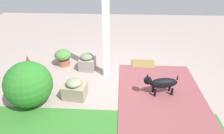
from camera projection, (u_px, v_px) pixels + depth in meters
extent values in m
plane|color=gray|center=(113.00, 81.00, 4.57)|extent=(12.00, 12.00, 0.00)
cube|color=brown|center=(160.00, 93.00, 4.15)|extent=(1.80, 2.40, 0.02)
cube|color=white|center=(106.00, 28.00, 4.22)|extent=(0.15, 0.15, 2.44)
cube|color=gray|center=(87.00, 64.00, 4.99)|extent=(0.42, 0.40, 0.31)
ellipsoid|color=slate|center=(87.00, 57.00, 4.88)|extent=(0.33, 0.33, 0.15)
cube|color=gray|center=(75.00, 91.00, 3.99)|extent=(0.51, 0.41, 0.31)
ellipsoid|color=gray|center=(74.00, 83.00, 3.88)|extent=(0.32, 0.32, 0.15)
sphere|color=#297124|center=(29.00, 84.00, 3.68)|extent=(0.91, 0.91, 0.91)
cylinder|color=#9B593E|center=(64.00, 62.00, 5.21)|extent=(0.32, 0.32, 0.18)
ellipsoid|color=#487C3B|center=(63.00, 55.00, 5.11)|extent=(0.45, 0.45, 0.27)
cylinder|color=#A15834|center=(31.00, 74.00, 4.61)|extent=(0.27, 0.27, 0.24)
cone|color=brown|center=(28.00, 63.00, 4.45)|extent=(0.24, 0.24, 0.39)
ellipsoid|color=black|center=(164.00, 83.00, 4.00)|extent=(0.62, 0.29, 0.22)
sphere|color=black|center=(148.00, 80.00, 3.93)|extent=(0.17, 0.17, 0.17)
cone|color=black|center=(149.00, 78.00, 3.84)|extent=(0.05, 0.05, 0.07)
cone|color=black|center=(148.00, 75.00, 3.92)|extent=(0.05, 0.05, 0.07)
cylinder|color=black|center=(155.00, 93.00, 4.03)|extent=(0.05, 0.05, 0.18)
cylinder|color=black|center=(153.00, 89.00, 4.15)|extent=(0.05, 0.05, 0.18)
cylinder|color=black|center=(172.00, 92.00, 4.06)|extent=(0.05, 0.05, 0.18)
cylinder|color=black|center=(170.00, 88.00, 4.18)|extent=(0.05, 0.05, 0.18)
cone|color=black|center=(178.00, 77.00, 3.96)|extent=(0.04, 0.04, 0.14)
cube|color=olive|center=(143.00, 64.00, 5.27)|extent=(0.63, 0.46, 0.03)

